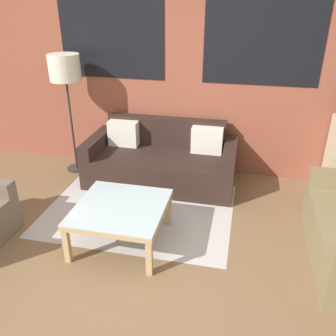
% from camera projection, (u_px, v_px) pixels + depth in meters
% --- Properties ---
extents(ground_plane, '(16.00, 16.00, 0.00)m').
position_uv_depth(ground_plane, '(130.00, 286.00, 3.07)').
color(ground_plane, brown).
extents(wall_back_brick, '(8.40, 0.09, 2.80)m').
position_uv_depth(wall_back_brick, '(184.00, 68.00, 4.58)').
color(wall_back_brick, brown).
rests_on(wall_back_brick, ground_plane).
extents(rug, '(2.13, 1.60, 0.00)m').
position_uv_depth(rug, '(140.00, 209.00, 4.16)').
color(rug, '#BCB7B2').
rests_on(rug, ground_plane).
extents(couch_dark, '(1.92, 0.88, 0.78)m').
position_uv_depth(couch_dark, '(162.00, 161.00, 4.69)').
color(couch_dark, black).
rests_on(couch_dark, ground_plane).
extents(coffee_table, '(0.86, 0.86, 0.42)m').
position_uv_depth(coffee_table, '(121.00, 211.00, 3.47)').
color(coffee_table, silver).
rests_on(coffee_table, ground_plane).
extents(floor_lamp, '(0.40, 0.40, 1.60)m').
position_uv_depth(floor_lamp, '(65.00, 72.00, 4.52)').
color(floor_lamp, '#2D2D2D').
rests_on(floor_lamp, ground_plane).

